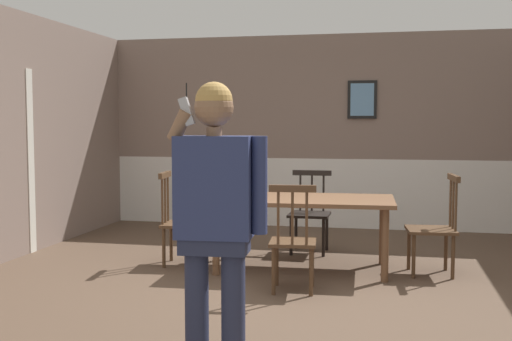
# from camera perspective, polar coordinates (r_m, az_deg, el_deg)

# --- Properties ---
(ground_plane) EXTENTS (7.84, 7.84, 0.00)m
(ground_plane) POSITION_cam_1_polar(r_m,az_deg,el_deg) (5.64, 3.27, -10.97)
(ground_plane) COLOR brown
(room_back_partition) EXTENTS (6.49, 0.17, 2.73)m
(room_back_partition) POSITION_cam_1_polar(r_m,az_deg,el_deg) (8.98, 6.75, 3.19)
(room_back_partition) COLOR gray
(room_back_partition) RESTS_ON ground_plane
(dining_table) EXTENTS (1.86, 1.03, 0.73)m
(dining_table) POSITION_cam_1_polar(r_m,az_deg,el_deg) (6.38, 4.25, -3.19)
(dining_table) COLOR brown
(dining_table) RESTS_ON ground_plane
(chair_near_window) EXTENTS (0.46, 0.46, 0.93)m
(chair_near_window) POSITION_cam_1_polar(r_m,az_deg,el_deg) (7.26, 4.91, -3.80)
(chair_near_window) COLOR black
(chair_near_window) RESTS_ON ground_plane
(chair_by_doorway) EXTENTS (0.45, 0.45, 0.98)m
(chair_by_doorway) POSITION_cam_1_polar(r_m,az_deg,el_deg) (6.65, -7.01, -4.59)
(chair_by_doorway) COLOR #513823
(chair_by_doorway) RESTS_ON ground_plane
(chair_at_table_head) EXTENTS (0.50, 0.50, 0.99)m
(chair_at_table_head) POSITION_cam_1_polar(r_m,az_deg,el_deg) (6.42, 15.93, -4.95)
(chair_at_table_head) COLOR #513823
(chair_at_table_head) RESTS_ON ground_plane
(chair_opposite_corner) EXTENTS (0.44, 0.44, 0.96)m
(chair_opposite_corner) POSITION_cam_1_polar(r_m,az_deg,el_deg) (5.55, 3.40, -6.33)
(chair_opposite_corner) COLOR #513823
(chair_opposite_corner) RESTS_ON ground_plane
(person_figure) EXTENTS (0.59, 0.27, 1.72)m
(person_figure) POSITION_cam_1_polar(r_m,az_deg,el_deg) (3.62, -3.69, -3.39)
(person_figure) COLOR #282E49
(person_figure) RESTS_ON ground_plane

